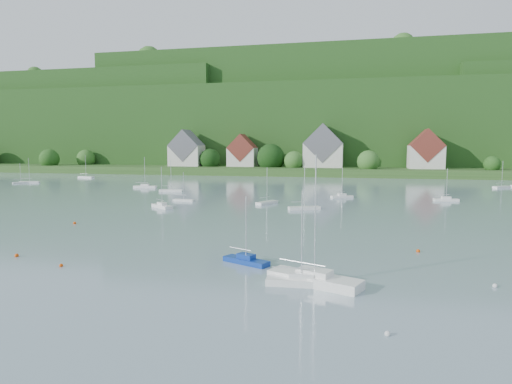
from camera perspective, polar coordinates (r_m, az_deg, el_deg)
far_shore_strip at (r=199.70m, az=7.42°, el=2.92°), size 600.00×60.00×3.00m
forested_ridge at (r=267.99m, az=8.90°, el=8.23°), size 620.00×181.22×69.89m
village_building_0 at (r=199.40m, az=-8.91°, el=5.20°), size 14.00×10.40×16.00m
village_building_1 at (r=193.64m, az=-1.75°, el=5.02°), size 12.00×9.36×14.00m
village_building_2 at (r=187.08m, az=8.66°, el=5.39°), size 16.00×11.44×18.00m
village_building_3 at (r=186.65m, az=21.00°, el=4.81°), size 13.00×10.40×15.50m
near_sailboat_1 at (r=45.33m, az=-1.28°, el=-8.69°), size 5.20×3.48×6.87m
near_sailboat_3 at (r=38.76m, az=5.85°, el=-11.22°), size 6.08×2.03×8.09m
near_sailboat_4 at (r=39.10m, az=7.51°, el=-10.94°), size 8.52×5.30×11.16m
mooring_buoy_0 at (r=48.36m, az=-23.76°, el=-8.76°), size 0.38×0.38×0.38m
mooring_buoy_1 at (r=30.40m, az=16.54°, el=-17.26°), size 0.38×0.38×0.38m
mooring_buoy_2 at (r=53.32m, az=20.12°, el=-7.27°), size 0.44×0.44×0.44m
mooring_buoy_3 at (r=73.29m, az=-22.28°, el=-3.81°), size 0.45×0.45×0.45m
mooring_buoy_4 at (r=43.18m, az=28.36°, el=-10.72°), size 0.41×0.41×0.41m
mooring_buoy_5 at (r=54.58m, az=-28.40°, el=-7.33°), size 0.44×0.44×0.44m
far_sailboat_cluster at (r=114.75m, az=8.50°, el=0.14°), size 192.36×72.00×8.71m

